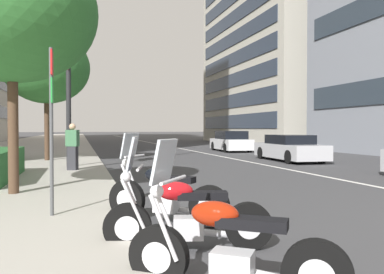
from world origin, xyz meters
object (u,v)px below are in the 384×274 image
motorcycle_nearest_camera (228,250)px  street_tree_far_plaza (46,67)px  motorcycle_second_in_row (164,196)px  car_approaching_light (289,149)px  parking_sign_by_curb (52,111)px  motorcycle_under_tarp (185,217)px  street_lamp_with_banners (78,23)px  pedestrian_on_plaza (73,147)px  car_following_behind (231,142)px  street_tree_by_lamp_post (12,11)px

motorcycle_nearest_camera → street_tree_far_plaza: bearing=-44.2°
motorcycle_second_in_row → car_approaching_light: motorcycle_second_in_row is taller
motorcycle_second_in_row → parking_sign_by_curb: parking_sign_by_curb is taller
motorcycle_second_in_row → car_approaching_light: bearing=-88.9°
motorcycle_under_tarp → street_lamp_with_banners: (10.50, 1.32, 5.10)m
motorcycle_second_in_row → car_approaching_light: (10.58, -8.51, 0.15)m
motorcycle_nearest_camera → motorcycle_under_tarp: 1.44m
motorcycle_second_in_row → parking_sign_by_curb: (0.37, 1.78, 1.41)m
street_lamp_with_banners → pedestrian_on_plaza: bearing=171.1°
car_following_behind → street_tree_by_lamp_post: (-16.07, 11.54, 3.45)m
street_tree_far_plaza → street_tree_by_lamp_post: bearing=-179.8°
motorcycle_nearest_camera → street_tree_by_lamp_post: size_ratio=0.32×
motorcycle_second_in_row → car_approaching_light: size_ratio=0.37×
motorcycle_second_in_row → car_following_behind: 20.92m
street_lamp_with_banners → pedestrian_on_plaza: (-1.34, 0.21, -4.58)m
car_following_behind → parking_sign_by_curb: 21.44m
motorcycle_nearest_camera → street_lamp_with_banners: (11.94, 1.35, 5.10)m
parking_sign_by_curb → street_tree_by_lamp_post: size_ratio=0.49×
car_following_behind → pedestrian_on_plaza: bearing=140.0°
motorcycle_nearest_camera → parking_sign_by_curb: 4.04m
motorcycle_second_in_row → pedestrian_on_plaza: pedestrian_on_plaza is taller
street_tree_by_lamp_post → pedestrian_on_plaza: street_tree_by_lamp_post is taller
car_following_behind → street_lamp_with_banners: size_ratio=0.47×
car_following_behind → street_lamp_with_banners: bearing=137.0°
street_lamp_with_banners → street_tree_by_lamp_post: 6.36m
street_lamp_with_banners → car_approaching_light: bearing=-80.7°
parking_sign_by_curb → pedestrian_on_plaza: 7.32m
car_approaching_light → pedestrian_on_plaza: pedestrian_on_plaza is taller
motorcycle_nearest_camera → car_following_behind: bearing=-76.3°
motorcycle_second_in_row → parking_sign_by_curb: size_ratio=0.65×
parking_sign_by_curb → pedestrian_on_plaza: parking_sign_by_curb is taller
car_approaching_light → parking_sign_by_curb: bearing=137.4°
car_approaching_light → parking_sign_by_curb: size_ratio=1.73×
pedestrian_on_plaza → car_approaching_light: bearing=-50.3°
street_lamp_with_banners → street_tree_far_plaza: street_lamp_with_banners is taller
parking_sign_by_curb → street_tree_far_plaza: (11.97, 0.99, 2.47)m
car_approaching_light → motorcycle_second_in_row: bearing=143.9°
street_tree_by_lamp_post → street_lamp_with_banners: bearing=-12.7°
street_tree_far_plaza → pedestrian_on_plaza: street_tree_far_plaza is taller
street_lamp_with_banners → pedestrian_on_plaza: 4.78m
pedestrian_on_plaza → car_following_behind: bearing=-19.0°
parking_sign_by_curb → motorcycle_nearest_camera: bearing=-152.3°
motorcycle_second_in_row → street_tree_far_plaza: bearing=-37.4°
motorcycle_under_tarp → motorcycle_nearest_camera: bearing=105.2°
motorcycle_under_tarp → motorcycle_second_in_row: bearing=-77.9°
motorcycle_second_in_row → street_tree_by_lamp_post: 5.43m
car_following_behind → motorcycle_second_in_row: bearing=157.6°
motorcycle_nearest_camera → street_lamp_with_banners: 13.05m
motorcycle_under_tarp → street_tree_far_plaza: street_tree_far_plaza is taller
motorcycle_second_in_row → street_tree_by_lamp_post: bearing=-6.8°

